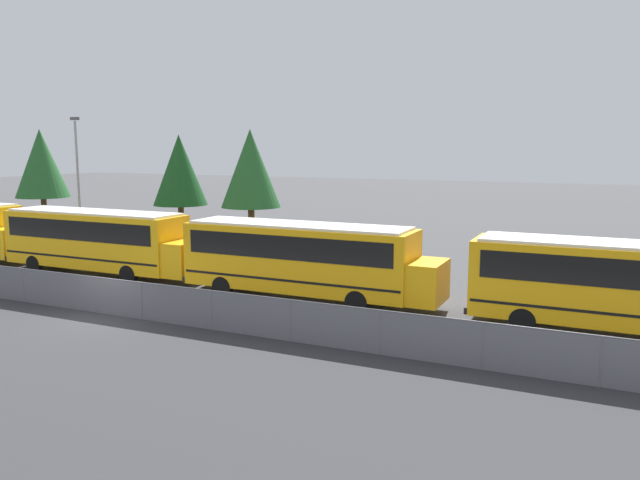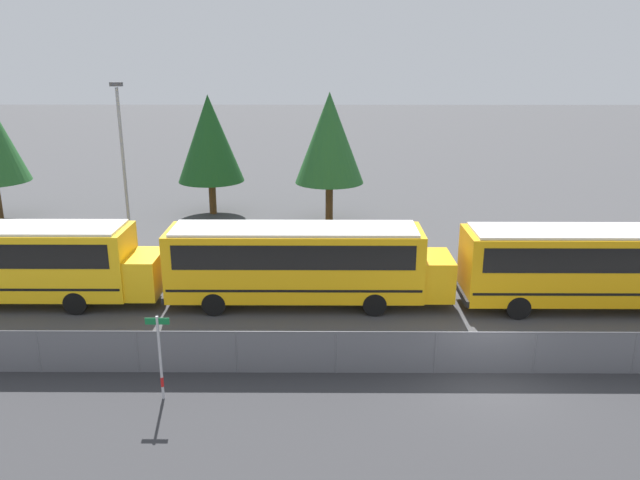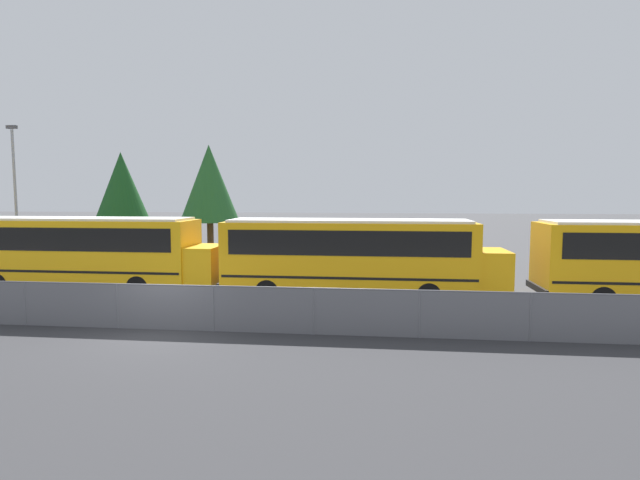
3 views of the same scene
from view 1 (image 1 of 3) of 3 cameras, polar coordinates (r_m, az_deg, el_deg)
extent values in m
plane|color=#424244|center=(25.63, -18.58, -6.49)|extent=(200.00, 200.00, 0.00)
cube|color=#9EA0A5|center=(25.46, -18.66, -4.94)|extent=(59.82, 0.03, 1.43)
cube|color=slate|center=(25.45, -18.68, -4.95)|extent=(59.82, 0.01, 1.43)
cylinder|color=slate|center=(25.31, -18.73, -3.37)|extent=(59.82, 0.05, 0.05)
cylinder|color=slate|center=(28.88, -25.47, -3.76)|extent=(0.07, 0.07, 1.43)
cylinder|color=slate|center=(26.55, -21.13, -4.52)|extent=(0.07, 0.07, 1.43)
cylinder|color=slate|center=(24.42, -15.97, -5.39)|extent=(0.07, 0.07, 1.43)
cylinder|color=slate|center=(22.52, -9.87, -6.35)|extent=(0.07, 0.07, 1.43)
cylinder|color=slate|center=(20.93, -2.72, -7.38)|extent=(0.07, 0.07, 1.43)
cylinder|color=slate|center=(19.72, 5.49, -8.42)|extent=(0.07, 0.07, 1.43)
cylinder|color=slate|center=(18.95, 14.61, -9.37)|extent=(0.07, 0.07, 1.43)
cylinder|color=slate|center=(18.70, 24.29, -10.12)|extent=(0.07, 0.07, 1.43)
cube|color=yellow|center=(38.09, -26.19, -0.16)|extent=(1.21, 2.25, 1.61)
cylinder|color=black|center=(40.83, -27.13, -0.83)|extent=(0.92, 0.28, 0.92)
cube|color=#EDA80F|center=(33.51, -19.89, 0.06)|extent=(10.05, 2.45, 2.69)
cube|color=black|center=(33.43, -19.94, 1.06)|extent=(9.25, 2.49, 0.97)
cube|color=black|center=(33.62, -19.83, -1.21)|extent=(9.85, 2.48, 0.10)
cube|color=#EDA80F|center=(29.92, -12.17, -1.63)|extent=(1.21, 2.25, 1.61)
cube|color=black|center=(37.42, -25.32, -1.26)|extent=(0.12, 2.45, 0.24)
cube|color=silver|center=(33.34, -20.01, 2.43)|extent=(9.55, 2.21, 0.10)
cylinder|color=black|center=(32.45, -14.49, -2.37)|extent=(0.92, 0.28, 0.92)
cylinder|color=black|center=(30.82, -17.10, -3.05)|extent=(0.92, 0.28, 0.92)
cylinder|color=black|center=(36.69, -22.02, -1.48)|extent=(0.92, 0.28, 0.92)
cylinder|color=black|center=(35.26, -24.64, -2.02)|extent=(0.92, 0.28, 0.92)
cube|color=orange|center=(26.38, -2.00, -1.61)|extent=(10.05, 2.45, 2.69)
cube|color=black|center=(26.28, -2.01, -0.34)|extent=(9.25, 2.49, 0.97)
cube|color=black|center=(26.52, -1.99, -3.21)|extent=(9.85, 2.48, 0.10)
cube|color=orange|center=(24.49, 9.84, -3.81)|extent=(1.21, 2.25, 1.61)
cube|color=black|center=(29.23, -10.90, -3.14)|extent=(0.12, 2.45, 0.24)
cube|color=silver|center=(26.17, -2.02, 1.40)|extent=(9.55, 2.21, 0.10)
cylinder|color=black|center=(26.43, 5.16, -4.59)|extent=(0.92, 0.28, 0.92)
cylinder|color=black|center=(24.42, 3.38, -5.67)|extent=(0.92, 0.28, 0.92)
cylinder|color=black|center=(29.08, -6.48, -3.40)|extent=(0.92, 0.28, 0.92)
cylinder|color=black|center=(27.27, -8.91, -4.25)|extent=(0.92, 0.28, 0.92)
cube|color=orange|center=(23.56, 26.07, -3.72)|extent=(10.05, 2.45, 2.69)
cube|color=black|center=(23.45, 26.16, -2.31)|extent=(9.25, 2.49, 0.97)
cube|color=black|center=(23.72, 25.95, -5.50)|extent=(9.85, 2.48, 0.10)
cube|color=black|center=(24.23, 13.75, -5.66)|extent=(0.12, 2.45, 0.24)
cube|color=silver|center=(23.32, 26.29, -0.37)|extent=(9.55, 2.21, 0.10)
cylinder|color=black|center=(25.05, 18.66, -5.75)|extent=(0.92, 0.28, 0.92)
cylinder|color=black|center=(22.92, 18.03, -7.04)|extent=(0.92, 0.28, 0.92)
cylinder|color=gray|center=(45.08, -21.23, 4.94)|extent=(0.16, 0.16, 8.13)
cube|color=#47474C|center=(45.06, -21.52, 10.29)|extent=(0.60, 0.24, 0.20)
cylinder|color=#51381E|center=(56.04, -23.89, 2.41)|extent=(0.44, 0.44, 2.33)
cone|color=#235B28|center=(55.80, -24.13, 6.42)|extent=(4.25, 4.25, 5.53)
cylinder|color=#51381E|center=(42.65, -6.29, 1.42)|extent=(0.44, 0.44, 2.38)
cone|color=#235B28|center=(42.35, -6.37, 6.53)|extent=(4.02, 4.02, 5.23)
cylinder|color=#51381E|center=(48.26, -12.57, 1.91)|extent=(0.44, 0.44, 2.09)
cone|color=#194C1E|center=(47.99, -12.71, 6.27)|extent=(4.04, 4.04, 5.25)
camera|label=2|loc=(22.68, -66.49, 12.32)|focal=35.00mm
camera|label=3|loc=(11.35, -47.97, -5.56)|focal=28.00mm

